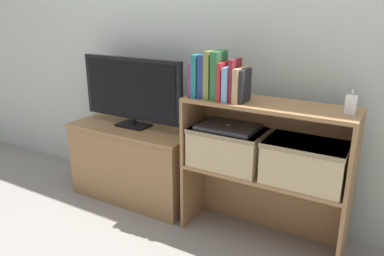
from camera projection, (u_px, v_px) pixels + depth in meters
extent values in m
plane|color=gray|center=(180.00, 227.00, 2.30)|extent=(16.00, 16.00, 0.00)
cube|color=#B2BCB2|center=(215.00, 23.00, 2.28)|extent=(10.00, 0.05, 2.40)
cube|color=olive|center=(136.00, 163.00, 2.62)|extent=(0.87, 0.39, 0.50)
cube|color=olive|center=(134.00, 128.00, 2.54)|extent=(0.89, 0.41, 0.02)
cube|color=black|center=(134.00, 125.00, 2.53)|extent=(0.22, 0.14, 0.01)
cylinder|color=black|center=(134.00, 121.00, 2.52)|extent=(0.04, 0.04, 0.04)
cube|color=black|center=(132.00, 89.00, 2.45)|extent=(0.77, 0.03, 0.41)
cube|color=black|center=(130.00, 89.00, 2.44)|extent=(0.71, 0.00, 0.36)
cube|color=olive|center=(194.00, 188.00, 2.35)|extent=(0.02, 0.30, 0.42)
cube|color=olive|center=(345.00, 228.00, 1.92)|extent=(0.02, 0.30, 0.42)
cube|color=olive|center=(270.00, 196.00, 2.25)|extent=(0.88, 0.02, 0.42)
cube|color=olive|center=(264.00, 174.00, 2.08)|extent=(0.88, 0.30, 0.02)
cube|color=olive|center=(194.00, 126.00, 2.23)|extent=(0.02, 0.30, 0.40)
cube|color=olive|center=(355.00, 155.00, 1.80)|extent=(0.02, 0.30, 0.40)
cube|color=olive|center=(275.00, 132.00, 2.13)|extent=(0.88, 0.02, 0.40)
cube|color=olive|center=(268.00, 105.00, 1.95)|extent=(0.88, 0.30, 0.02)
cube|color=#6B2D66|center=(195.00, 79.00, 2.08)|extent=(0.02, 0.12, 0.19)
cube|color=#1E7075|center=(199.00, 75.00, 2.06)|extent=(0.03, 0.14, 0.23)
cube|color=navy|center=(205.00, 76.00, 2.04)|extent=(0.03, 0.12, 0.24)
cube|color=olive|center=(212.00, 75.00, 2.02)|extent=(0.03, 0.14, 0.26)
cube|color=#286638|center=(219.00, 75.00, 2.00)|extent=(0.04, 0.13, 0.26)
cube|color=#B22328|center=(224.00, 81.00, 1.99)|extent=(0.02, 0.15, 0.20)
cube|color=#709ECC|center=(230.00, 84.00, 1.98)|extent=(0.03, 0.15, 0.18)
cube|color=maroon|center=(235.00, 80.00, 1.96)|extent=(0.02, 0.13, 0.22)
cube|color=tan|center=(240.00, 85.00, 1.95)|extent=(0.03, 0.15, 0.18)
cube|color=#232328|center=(245.00, 86.00, 1.94)|extent=(0.02, 0.12, 0.17)
cube|color=white|center=(351.00, 105.00, 1.75)|extent=(0.05, 0.04, 0.09)
cylinder|color=silver|center=(353.00, 92.00, 1.73)|extent=(0.01, 0.01, 0.03)
cube|color=tan|center=(228.00, 147.00, 2.13)|extent=(0.41, 0.26, 0.22)
cube|color=#917E5B|center=(228.00, 131.00, 2.10)|extent=(0.42, 0.27, 0.02)
cube|color=tan|center=(305.00, 163.00, 1.92)|extent=(0.41, 0.26, 0.22)
cube|color=#917E5B|center=(307.00, 145.00, 1.89)|extent=(0.42, 0.27, 0.02)
cube|color=#2D2D33|center=(228.00, 127.00, 2.09)|extent=(0.33, 0.24, 0.02)
cylinder|color=#99999E|center=(228.00, 125.00, 2.09)|extent=(0.02, 0.02, 0.00)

